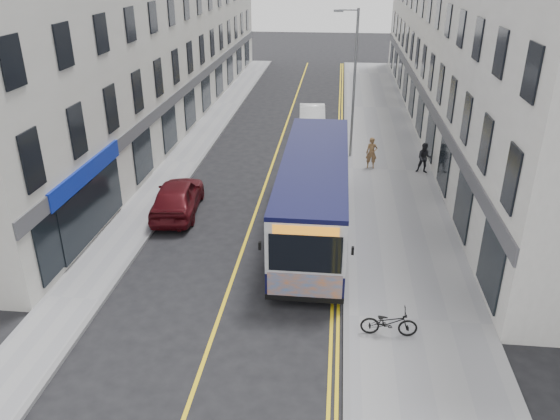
% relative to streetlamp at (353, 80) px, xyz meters
% --- Properties ---
extents(ground, '(140.00, 140.00, 0.00)m').
position_rel_streetlamp_xyz_m(ground, '(-4.17, -14.00, -4.38)').
color(ground, black).
rests_on(ground, ground).
extents(pavement_east, '(4.50, 64.00, 0.12)m').
position_rel_streetlamp_xyz_m(pavement_east, '(2.08, -2.00, -4.32)').
color(pavement_east, gray).
rests_on(pavement_east, ground).
extents(pavement_west, '(2.00, 64.00, 0.12)m').
position_rel_streetlamp_xyz_m(pavement_west, '(-9.17, -2.00, -4.32)').
color(pavement_west, gray).
rests_on(pavement_west, ground).
extents(kerb_east, '(0.18, 64.00, 0.13)m').
position_rel_streetlamp_xyz_m(kerb_east, '(-0.17, -2.00, -4.32)').
color(kerb_east, slate).
rests_on(kerb_east, ground).
extents(kerb_west, '(0.18, 64.00, 0.13)m').
position_rel_streetlamp_xyz_m(kerb_west, '(-8.17, -2.00, -4.32)').
color(kerb_west, slate).
rests_on(kerb_west, ground).
extents(road_centre_line, '(0.12, 64.00, 0.01)m').
position_rel_streetlamp_xyz_m(road_centre_line, '(-4.17, -2.00, -4.38)').
color(road_centre_line, yellow).
rests_on(road_centre_line, ground).
extents(road_dbl_yellow_inner, '(0.10, 64.00, 0.01)m').
position_rel_streetlamp_xyz_m(road_dbl_yellow_inner, '(-0.62, -2.00, -4.38)').
color(road_dbl_yellow_inner, yellow).
rests_on(road_dbl_yellow_inner, ground).
extents(road_dbl_yellow_outer, '(0.10, 64.00, 0.01)m').
position_rel_streetlamp_xyz_m(road_dbl_yellow_outer, '(-0.42, -2.00, -4.38)').
color(road_dbl_yellow_outer, yellow).
rests_on(road_dbl_yellow_outer, ground).
extents(terrace_east, '(6.00, 46.00, 13.00)m').
position_rel_streetlamp_xyz_m(terrace_east, '(7.33, 7.00, 2.12)').
color(terrace_east, silver).
rests_on(terrace_east, ground).
extents(terrace_west, '(6.00, 46.00, 13.00)m').
position_rel_streetlamp_xyz_m(terrace_west, '(-13.17, 7.00, 2.12)').
color(terrace_west, beige).
rests_on(terrace_west, ground).
extents(streetlamp, '(1.32, 0.18, 8.00)m').
position_rel_streetlamp_xyz_m(streetlamp, '(0.00, 0.00, 0.00)').
color(streetlamp, gray).
rests_on(streetlamp, ground).
extents(city_bus, '(2.61, 11.18, 3.25)m').
position_rel_streetlamp_xyz_m(city_bus, '(-1.52, -9.33, -2.61)').
color(city_bus, black).
rests_on(city_bus, ground).
extents(bicycle, '(1.68, 0.60, 0.88)m').
position_rel_streetlamp_xyz_m(bicycle, '(1.06, -16.06, -3.82)').
color(bicycle, black).
rests_on(bicycle, pavement_east).
extents(pedestrian_near, '(0.60, 0.40, 1.64)m').
position_rel_streetlamp_xyz_m(pedestrian_near, '(1.15, -1.79, -3.44)').
color(pedestrian_near, olive).
rests_on(pedestrian_near, pavement_east).
extents(pedestrian_far, '(0.84, 0.69, 1.58)m').
position_rel_streetlamp_xyz_m(pedestrian_far, '(3.83, -2.25, -3.47)').
color(pedestrian_far, black).
rests_on(pedestrian_far, pavement_east).
extents(car_white, '(1.95, 4.81, 1.55)m').
position_rel_streetlamp_xyz_m(car_white, '(-2.37, 5.22, -3.61)').
color(car_white, white).
rests_on(car_white, ground).
extents(car_maroon, '(2.25, 4.74, 1.56)m').
position_rel_streetlamp_xyz_m(car_maroon, '(-7.57, -8.17, -3.60)').
color(car_maroon, '#4E0D13').
rests_on(car_maroon, ground).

